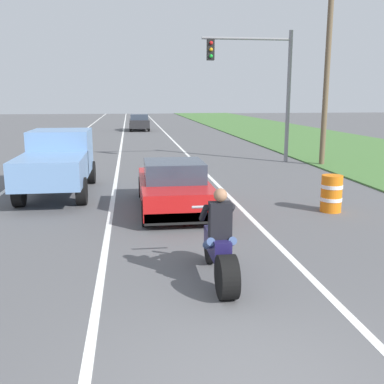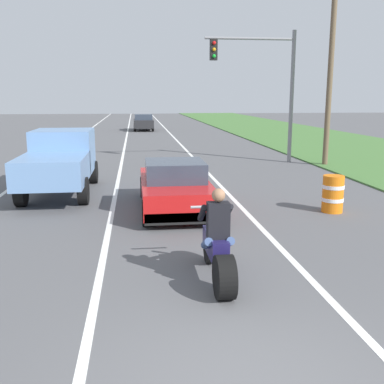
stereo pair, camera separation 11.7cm
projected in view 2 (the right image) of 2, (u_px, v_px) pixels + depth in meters
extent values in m
cube|color=white|center=(53.00, 157.00, 23.51)|extent=(0.14, 120.00, 0.01)
cube|color=white|center=(190.00, 155.00, 24.38)|extent=(0.14, 120.00, 0.01)
cube|color=white|center=(123.00, 156.00, 23.95)|extent=(0.14, 120.00, 0.01)
cube|color=#477538|center=(368.00, 151.00, 25.60)|extent=(10.00, 120.00, 0.06)
cylinder|color=black|center=(225.00, 277.00, 6.97)|extent=(0.28, 0.69, 0.69)
cylinder|color=black|center=(209.00, 247.00, 8.48)|extent=(0.12, 0.63, 0.63)
cube|color=#1E194C|center=(215.00, 244.00, 7.72)|extent=(0.28, 1.10, 0.36)
cylinder|color=#B2B2B7|center=(209.00, 229.00, 8.33)|extent=(0.08, 0.36, 0.73)
cylinder|color=#A5A5AA|center=(210.00, 207.00, 8.22)|extent=(0.70, 0.05, 0.05)
cube|color=black|center=(218.00, 220.00, 7.39)|extent=(0.36, 0.24, 0.60)
sphere|color=#9E7051|center=(218.00, 195.00, 7.31)|extent=(0.22, 0.22, 0.22)
cylinder|color=#384C7A|center=(207.00, 244.00, 7.48)|extent=(0.14, 0.47, 0.32)
cylinder|color=black|center=(202.00, 213.00, 7.65)|extent=(0.10, 0.51, 0.40)
cylinder|color=#384C7A|center=(228.00, 243.00, 7.53)|extent=(0.14, 0.47, 0.32)
cylinder|color=black|center=(228.00, 212.00, 7.70)|extent=(0.10, 0.51, 0.40)
cube|color=red|center=(174.00, 190.00, 12.54)|extent=(1.80, 4.30, 0.64)
cube|color=#333D4C|center=(175.00, 171.00, 12.22)|extent=(1.56, 1.70, 0.52)
cube|color=black|center=(182.00, 218.00, 10.59)|extent=(1.76, 0.20, 0.28)
cylinder|color=black|center=(144.00, 187.00, 14.04)|extent=(0.24, 0.64, 0.64)
cylinder|color=black|center=(195.00, 186.00, 14.23)|extent=(0.24, 0.64, 0.64)
cylinder|color=black|center=(147.00, 213.00, 10.93)|extent=(0.24, 0.64, 0.64)
cylinder|color=black|center=(213.00, 211.00, 11.12)|extent=(0.24, 0.64, 0.64)
cube|color=#6B93C6|center=(64.00, 151.00, 15.27)|extent=(1.90, 2.10, 1.40)
cube|color=#333D4C|center=(65.00, 138.00, 15.53)|extent=(1.67, 0.29, 0.57)
cube|color=#6B93C6|center=(53.00, 170.00, 13.14)|extent=(1.90, 2.70, 0.80)
cylinder|color=black|center=(44.00, 173.00, 16.12)|extent=(0.28, 0.80, 0.80)
cylinder|color=black|center=(93.00, 172.00, 16.33)|extent=(0.28, 0.80, 0.80)
cylinder|color=black|center=(21.00, 192.00, 12.87)|extent=(0.28, 0.80, 0.80)
cylinder|color=black|center=(83.00, 191.00, 13.08)|extent=(0.28, 0.80, 0.80)
cylinder|color=gray|center=(292.00, 98.00, 21.00)|extent=(0.18, 0.18, 6.00)
cylinder|color=gray|center=(250.00, 39.00, 20.21)|extent=(4.09, 0.12, 0.12)
cube|color=black|center=(214.00, 50.00, 20.12)|extent=(0.32, 0.24, 0.90)
sphere|color=red|center=(214.00, 43.00, 19.92)|extent=(0.16, 0.16, 0.16)
sphere|color=orange|center=(214.00, 49.00, 19.98)|extent=(0.16, 0.16, 0.16)
sphere|color=green|center=(214.00, 56.00, 20.04)|extent=(0.16, 0.16, 0.16)
cylinder|color=brown|center=(330.00, 83.00, 19.81)|extent=(0.24, 0.24, 7.30)
cylinder|color=orange|center=(333.00, 194.00, 12.20)|extent=(0.56, 0.56, 1.00)
cylinder|color=white|center=(333.00, 187.00, 12.16)|extent=(0.58, 0.58, 0.10)
cylinder|color=white|center=(332.00, 199.00, 12.23)|extent=(0.58, 0.58, 0.10)
cube|color=#262628|center=(143.00, 123.00, 41.58)|extent=(1.76, 4.00, 0.70)
cube|color=#333D4C|center=(143.00, 117.00, 41.26)|extent=(1.56, 2.00, 0.50)
cylinder|color=black|center=(135.00, 126.00, 42.92)|extent=(0.20, 0.60, 0.60)
cylinder|color=black|center=(152.00, 126.00, 43.11)|extent=(0.20, 0.60, 0.60)
cylinder|color=black|center=(135.00, 128.00, 40.20)|extent=(0.20, 0.60, 0.60)
cylinder|color=black|center=(153.00, 128.00, 40.39)|extent=(0.20, 0.60, 0.60)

